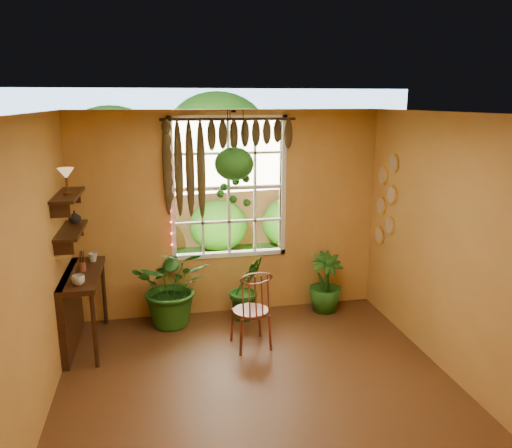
{
  "coord_description": "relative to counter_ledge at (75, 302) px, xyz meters",
  "views": [
    {
      "loc": [
        -0.91,
        -4.07,
        2.81
      ],
      "look_at": [
        0.14,
        1.15,
        1.48
      ],
      "focal_mm": 35.0,
      "sensor_mm": 36.0,
      "label": 1
    }
  ],
  "objects": [
    {
      "name": "shelf_upper",
      "position": [
        0.03,
        0.0,
        1.25
      ],
      "size": [
        0.25,
        0.9,
        0.04
      ],
      "primitive_type": "cube",
      "color": "#33190E",
      "rests_on": "wall_left"
    },
    {
      "name": "brush_jar",
      "position": [
        0.11,
        0.05,
        0.47
      ],
      "size": [
        0.09,
        0.09,
        0.31
      ],
      "color": "brown",
      "rests_on": "counter_ledge"
    },
    {
      "name": "shelf_vase",
      "position": [
        0.04,
        0.28,
        0.94
      ],
      "size": [
        0.17,
        0.17,
        0.15
      ],
      "primitive_type": "imported",
      "rotation": [
        0.0,
        0.0,
        0.25
      ],
      "color": "#B2AD99",
      "rests_on": "shelf_lower"
    },
    {
      "name": "backyard",
      "position": [
        2.15,
        5.27,
        0.73
      ],
      "size": [
        14.0,
        10.0,
        12.0
      ],
      "color": "#1D5017",
      "rests_on": "ground"
    },
    {
      "name": "counter_ledge",
      "position": [
        0.0,
        0.0,
        0.0
      ],
      "size": [
        0.4,
        1.2,
        0.9
      ],
      "color": "#33190E",
      "rests_on": "floor"
    },
    {
      "name": "wall_left",
      "position": [
        -0.09,
        -1.6,
        0.8
      ],
      "size": [
        0.0,
        4.5,
        4.5
      ],
      "primitive_type": "plane",
      "rotation": [
        1.57,
        0.0,
        1.57
      ],
      "color": "gold",
      "rests_on": "floor"
    },
    {
      "name": "string_lights",
      "position": [
        1.15,
        0.59,
        1.2
      ],
      "size": [
        0.03,
        0.03,
        1.54
      ],
      "primitive_type": null,
      "color": "#FF2633",
      "rests_on": "window"
    },
    {
      "name": "tiffany_lamp",
      "position": [
        0.05,
        -0.09,
        1.48
      ],
      "size": [
        0.17,
        0.17,
        0.29
      ],
      "color": "brown",
      "rests_on": "shelf_upper"
    },
    {
      "name": "shelf_lower",
      "position": [
        0.03,
        0.0,
        0.85
      ],
      "size": [
        0.25,
        0.9,
        0.04
      ],
      "primitive_type": "cube",
      "color": "#33190E",
      "rests_on": "wall_left"
    },
    {
      "name": "wall_right",
      "position": [
        3.91,
        -1.6,
        0.8
      ],
      "size": [
        0.0,
        4.5,
        4.5
      ],
      "primitive_type": "plane",
      "rotation": [
        1.57,
        0.0,
        -1.57
      ],
      "color": "gold",
      "rests_on": "floor"
    },
    {
      "name": "wall_plates",
      "position": [
        3.89,
        0.19,
        1.0
      ],
      "size": [
        0.04,
        0.32,
        1.1
      ],
      "primitive_type": null,
      "color": "beige",
      "rests_on": "wall_right"
    },
    {
      "name": "ceiling",
      "position": [
        1.91,
        -1.6,
        2.15
      ],
      "size": [
        4.5,
        4.5,
        0.0
      ],
      "primitive_type": "plane",
      "rotation": [
        3.14,
        0.0,
        0.0
      ],
      "color": "white",
      "rests_on": "wall_back"
    },
    {
      "name": "wall_back",
      "position": [
        1.91,
        0.65,
        0.8
      ],
      "size": [
        4.0,
        0.0,
        4.0
      ],
      "primitive_type": "plane",
      "rotation": [
        1.57,
        0.0,
        0.0
      ],
      "color": "gold",
      "rests_on": "floor"
    },
    {
      "name": "windsor_chair",
      "position": [
        2.0,
        -0.44,
        -0.23
      ],
      "size": [
        0.47,
        0.49,
        1.11
      ],
      "rotation": [
        0.0,
        0.0,
        0.14
      ],
      "color": "maroon",
      "rests_on": "floor"
    },
    {
      "name": "potted_plant_right",
      "position": [
        3.18,
        0.39,
        -0.15
      ],
      "size": [
        0.51,
        0.51,
        0.81
      ],
      "primitive_type": "imported",
      "rotation": [
        0.0,
        0.0,
        0.12
      ],
      "color": "#1B5115",
      "rests_on": "floor"
    },
    {
      "name": "cup_b",
      "position": [
        0.19,
        0.39,
        0.4
      ],
      "size": [
        0.13,
        0.13,
        0.1
      ],
      "primitive_type": "imported",
      "rotation": [
        0.0,
        0.0,
        0.24
      ],
      "color": "beige",
      "rests_on": "counter_ledge"
    },
    {
      "name": "potted_plant_mid",
      "position": [
        2.08,
        0.35,
        -0.12
      ],
      "size": [
        0.58,
        0.52,
        0.86
      ],
      "primitive_type": "imported",
      "rotation": [
        0.0,
        0.0,
        0.36
      ],
      "color": "#1B5115",
      "rests_on": "floor"
    },
    {
      "name": "window",
      "position": [
        1.91,
        0.68,
        1.15
      ],
      "size": [
        1.52,
        0.1,
        1.86
      ],
      "color": "white",
      "rests_on": "wall_back"
    },
    {
      "name": "floor",
      "position": [
        1.91,
        -1.6,
        -0.55
      ],
      "size": [
        4.5,
        4.5,
        0.0
      ],
      "primitive_type": "plane",
      "color": "#582E19",
      "rests_on": "ground"
    },
    {
      "name": "potted_plant_left",
      "position": [
        1.14,
        0.35,
        -0.03
      ],
      "size": [
        1.05,
        0.94,
        1.05
      ],
      "primitive_type": "imported",
      "rotation": [
        0.0,
        0.0,
        -0.14
      ],
      "color": "#1B5115",
      "rests_on": "floor"
    },
    {
      "name": "valance_vine",
      "position": [
        1.82,
        0.56,
        1.73
      ],
      "size": [
        1.7,
        0.12,
        1.1
      ],
      "color": "#33190E",
      "rests_on": "window"
    },
    {
      "name": "cup_a",
      "position": [
        0.13,
        -0.4,
        0.4
      ],
      "size": [
        0.17,
        0.17,
        0.11
      ],
      "primitive_type": "imported",
      "rotation": [
        0.0,
        0.0,
        0.36
      ],
      "color": "silver",
      "rests_on": "counter_ledge"
    },
    {
      "name": "hanging_basket",
      "position": [
        1.95,
        0.44,
        1.44
      ],
      "size": [
        0.49,
        0.49,
        1.2
      ],
      "color": "black",
      "rests_on": "ceiling"
    }
  ]
}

